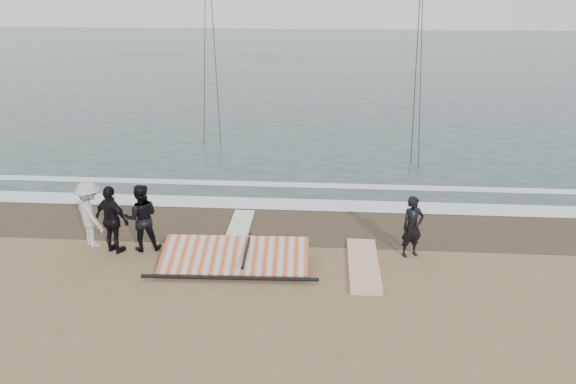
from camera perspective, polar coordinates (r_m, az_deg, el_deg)
name	(u,v)px	position (r m, az deg, el deg)	size (l,w,h in m)	color
ground	(274,313)	(12.32, -1.43, -12.16)	(120.00, 120.00, 0.00)	#8C704C
sea	(314,65)	(43.72, 2.71, 12.75)	(120.00, 54.00, 0.02)	#233838
wet_sand	(289,224)	(16.23, 0.05, -3.25)	(120.00, 2.80, 0.01)	#4C3D2B
foam_near	(292,204)	(17.50, 0.37, -1.25)	(120.00, 0.90, 0.01)	white
foam_far	(295,185)	(19.07, 0.70, 0.74)	(120.00, 0.45, 0.01)	white
man_main	(412,227)	(14.53, 12.52, -3.46)	(0.59, 0.39, 1.62)	black
board_white	(364,265)	(14.11, 7.68, -7.34)	(0.74, 2.65, 0.11)	silver
board_cream	(240,227)	(16.00, -4.93, -3.57)	(0.59, 2.22, 0.09)	white
trio_cluster	(112,217)	(15.19, -17.41, -2.42)	(2.56, 1.38, 1.82)	black
sail_rig	(233,256)	(14.16, -5.59, -6.49)	(4.20, 1.84, 0.49)	black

